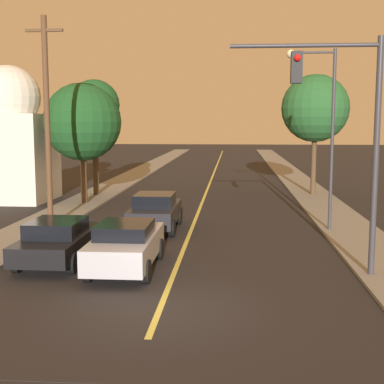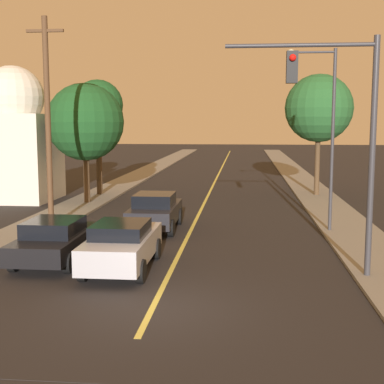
{
  "view_description": "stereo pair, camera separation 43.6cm",
  "coord_description": "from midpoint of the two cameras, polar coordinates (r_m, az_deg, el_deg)",
  "views": [
    {
      "loc": [
        1.79,
        -12.77,
        4.61
      ],
      "look_at": [
        0.0,
        10.15,
        1.6
      ],
      "focal_mm": 50.0,
      "sensor_mm": 36.0,
      "label": 1
    },
    {
      "loc": [
        2.22,
        -12.74,
        4.61
      ],
      "look_at": [
        0.0,
        10.15,
        1.6
      ],
      "focal_mm": 50.0,
      "sensor_mm": 36.0,
      "label": 2
    }
  ],
  "objects": [
    {
      "name": "ground_plane",
      "position": [
        13.71,
        -4.31,
        -12.2
      ],
      "size": [
        200.0,
        200.0,
        0.0
      ],
      "primitive_type": "plane",
      "color": "black"
    },
    {
      "name": "road_surface",
      "position": [
        49.01,
        2.1,
        2.06
      ],
      "size": [
        11.0,
        80.0,
        0.01
      ],
      "color": "black",
      "rests_on": "ground"
    },
    {
      "name": "sidewalk_left",
      "position": [
        49.74,
        -5.7,
        2.17
      ],
      "size": [
        2.5,
        80.0,
        0.12
      ],
      "color": "gray",
      "rests_on": "ground"
    },
    {
      "name": "sidewalk_right",
      "position": [
        49.2,
        9.98,
        2.03
      ],
      "size": [
        2.5,
        80.0,
        0.12
      ],
      "color": "gray",
      "rests_on": "ground"
    },
    {
      "name": "car_near_lane_front",
      "position": [
        16.91,
        -7.79,
        -5.59
      ],
      "size": [
        1.93,
        4.47,
        1.53
      ],
      "color": "#A5A8B2",
      "rests_on": "ground"
    },
    {
      "name": "car_near_lane_second",
      "position": [
        22.97,
        -4.48,
        -2.04
      ],
      "size": [
        1.96,
        4.31,
        1.6
      ],
      "color": "black",
      "rests_on": "ground"
    },
    {
      "name": "car_outer_lane_front",
      "position": [
        18.29,
        -14.74,
        -4.98
      ],
      "size": [
        1.98,
        4.43,
        1.44
      ],
      "color": "black",
      "rests_on": "ground"
    },
    {
      "name": "traffic_signal_mast",
      "position": [
        16.09,
        15.31,
        7.59
      ],
      "size": [
        4.34,
        0.42,
        6.91
      ],
      "color": "#333338",
      "rests_on": "ground"
    },
    {
      "name": "streetlamp_right",
      "position": [
        22.79,
        13.13,
        7.97
      ],
      "size": [
        2.02,
        0.36,
        7.45
      ],
      "color": "#333338",
      "rests_on": "ground"
    },
    {
      "name": "utility_pole_left",
      "position": [
        23.66,
        -15.71,
        7.45
      ],
      "size": [
        1.6,
        0.24,
        8.87
      ],
      "color": "#513823",
      "rests_on": "ground"
    },
    {
      "name": "tree_left_near",
      "position": [
        33.85,
        -10.74,
        9.02
      ],
      "size": [
        3.1,
        3.1,
        7.1
      ],
      "color": "#4C3823",
      "rests_on": "ground"
    },
    {
      "name": "tree_left_far",
      "position": [
        30.47,
        -12.01,
        7.29
      ],
      "size": [
        4.29,
        4.29,
        6.65
      ],
      "color": "#4C3823",
      "rests_on": "ground"
    },
    {
      "name": "tree_right_near",
      "position": [
        33.98,
        12.65,
        8.68
      ],
      "size": [
        4.14,
        4.14,
        7.41
      ],
      "color": "#4C3823",
      "rests_on": "ground"
    },
    {
      "name": "domed_building_left",
      "position": [
        33.22,
        -19.13,
        5.4
      ],
      "size": [
        4.49,
        4.49,
        7.88
      ],
      "color": "beige",
      "rests_on": "ground"
    }
  ]
}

